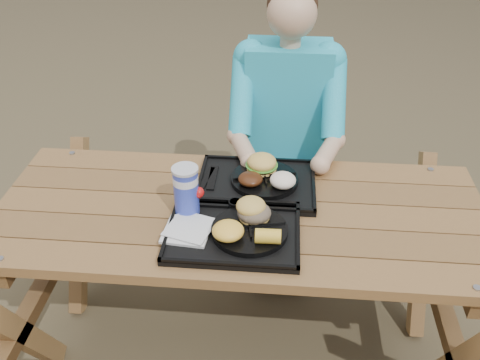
{
  "coord_description": "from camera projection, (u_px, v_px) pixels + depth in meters",
  "views": [
    {
      "loc": [
        0.14,
        -1.56,
        1.92
      ],
      "look_at": [
        0.0,
        0.0,
        0.88
      ],
      "focal_mm": 40.0,
      "sensor_mm": 36.0,
      "label": 1
    }
  ],
  "objects": [
    {
      "name": "baked_beans",
      "position": [
        250.0,
        179.0,
        2.01
      ],
      "size": [
        0.09,
        0.09,
        0.04
      ],
      "primitive_type": "ellipsoid",
      "color": "#411E0D",
      "rests_on": "plate_far"
    },
    {
      "name": "condiment_mustard",
      "position": [
        253.0,
        206.0,
        1.91
      ],
      "size": [
        0.05,
        0.05,
        0.03
      ],
      "primitive_type": "cylinder",
      "color": "yellow",
      "rests_on": "tray_near"
    },
    {
      "name": "tray_far",
      "position": [
        257.0,
        185.0,
        2.07
      ],
      "size": [
        0.45,
        0.35,
        0.02
      ],
      "primitive_type": "cube",
      "color": "black",
      "rests_on": "picnic_table"
    },
    {
      "name": "potato_salad",
      "position": [
        283.0,
        180.0,
        1.99
      ],
      "size": [
        0.1,
        0.1,
        0.05
      ],
      "primitive_type": "ellipsoid",
      "color": "white",
      "rests_on": "plate_far"
    },
    {
      "name": "corn_cob",
      "position": [
        268.0,
        236.0,
        1.72
      ],
      "size": [
        0.09,
        0.09,
        0.05
      ],
      "primitive_type": null,
      "rotation": [
        0.0,
        0.0,
        0.02
      ],
      "color": "yellow",
      "rests_on": "plate_near"
    },
    {
      "name": "tray_near",
      "position": [
        233.0,
        233.0,
        1.82
      ],
      "size": [
        0.45,
        0.35,
        0.02
      ],
      "primitive_type": "cube",
      "color": "black",
      "rests_on": "picnic_table"
    },
    {
      "name": "picnic_table",
      "position": [
        240.0,
        284.0,
        2.16
      ],
      "size": [
        1.8,
        1.49,
        0.75
      ],
      "primitive_type": null,
      "color": "#999999",
      "rests_on": "ground"
    },
    {
      "name": "plate_near",
      "position": [
        249.0,
        230.0,
        1.8
      ],
      "size": [
        0.26,
        0.26,
        0.02
      ],
      "primitive_type": "cylinder",
      "color": "black",
      "rests_on": "tray_near"
    },
    {
      "name": "cutlery_far",
      "position": [
        213.0,
        178.0,
        2.08
      ],
      "size": [
        0.03,
        0.17,
        0.01
      ],
      "primitive_type": "cube",
      "rotation": [
        0.0,
        0.0,
        0.01
      ],
      "color": "black",
      "rests_on": "tray_far"
    },
    {
      "name": "napkin_stack",
      "position": [
        187.0,
        230.0,
        1.81
      ],
      "size": [
        0.17,
        0.17,
        0.02
      ],
      "primitive_type": "cube",
      "rotation": [
        0.0,
        0.0,
        -0.09
      ],
      "color": "silver",
      "rests_on": "tray_near"
    },
    {
      "name": "mac_cheese",
      "position": [
        228.0,
        231.0,
        1.74
      ],
      "size": [
        0.11,
        0.11,
        0.05
      ],
      "primitive_type": "ellipsoid",
      "color": "yellow",
      "rests_on": "plate_near"
    },
    {
      "name": "diner",
      "position": [
        285.0,
        145.0,
        2.57
      ],
      "size": [
        0.48,
        0.84,
        1.28
      ],
      "primitive_type": null,
      "color": "teal",
      "rests_on": "ground"
    },
    {
      "name": "plate_far",
      "position": [
        265.0,
        179.0,
        2.06
      ],
      "size": [
        0.26,
        0.26,
        0.02
      ],
      "primitive_type": "cylinder",
      "color": "black",
      "rests_on": "tray_far"
    },
    {
      "name": "sandwich",
      "position": [
        254.0,
        205.0,
        1.81
      ],
      "size": [
        0.11,
        0.11,
        0.11
      ],
      "primitive_type": null,
      "color": "gold",
      "rests_on": "plate_near"
    },
    {
      "name": "burger",
      "position": [
        262.0,
        159.0,
        2.07
      ],
      "size": [
        0.12,
        0.12,
        0.1
      ],
      "primitive_type": null,
      "color": "#E3B350",
      "rests_on": "plate_far"
    },
    {
      "name": "ground",
      "position": [
        240.0,
        345.0,
        2.37
      ],
      "size": [
        60.0,
        60.0,
        0.0
      ],
      "primitive_type": "plane",
      "color": "#999999",
      "rests_on": "ground"
    },
    {
      "name": "soda_cup",
      "position": [
        186.0,
        192.0,
        1.86
      ],
      "size": [
        0.09,
        0.09,
        0.18
      ],
      "primitive_type": "cylinder",
      "color": "#1629AA",
      "rests_on": "tray_near"
    },
    {
      "name": "condiment_bbq",
      "position": [
        235.0,
        205.0,
        1.92
      ],
      "size": [
        0.05,
        0.05,
        0.03
      ],
      "primitive_type": "cylinder",
      "color": "black",
      "rests_on": "tray_near"
    }
  ]
}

